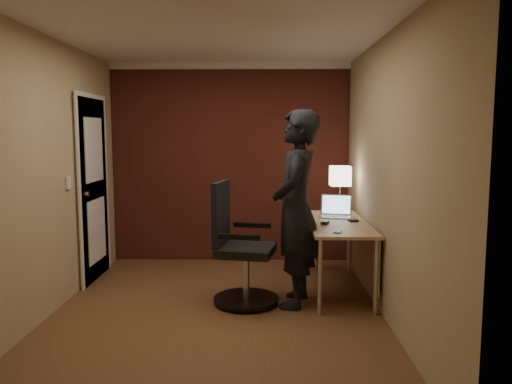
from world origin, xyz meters
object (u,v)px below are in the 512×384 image
wallet (353,220)px  person (296,209)px  laptop (336,211)px  phone (338,232)px  desk (344,234)px  office_chair (239,252)px  desk_lamp (340,177)px  mouse (325,223)px

wallet → person: person is taller
laptop → phone: (-0.10, -0.87, -0.06)m
desk → office_chair: 1.14m
office_chair → laptop: bearing=34.9°
wallet → person: 0.78m
desk_lamp → laptop: bearing=-108.8°
phone → wallet: 0.62m
desk_lamp → desk: bearing=-93.3°
desk → wallet: bearing=17.8°
mouse → wallet: (0.31, 0.17, -0.01)m
desk → office_chair: office_chair is taller
desk → laptop: laptop is taller
mouse → phone: (0.07, -0.40, -0.01)m
desk_lamp → wallet: size_ratio=4.86×
phone → wallet: wallet is taller
wallet → desk_lamp: bearing=96.9°
person → desk_lamp: bearing=160.4°
mouse → desk: bearing=57.6°
laptop → person: 0.88m
phone → desk_lamp: bearing=97.8°
laptop → person: person is taller
desk_lamp → mouse: (-0.25, -0.69, -0.40)m
wallet → person: (-0.62, -0.43, 0.18)m
desk_lamp → person: (-0.55, -0.95, -0.22)m
mouse → wallet: mouse is taller
desk → wallet: wallet is taller
mouse → wallet: 0.36m
desk → person: 0.73m
wallet → mouse: bearing=-150.9°
desk_lamp → laptop: desk_lamp is taller
desk → desk_lamp: desk_lamp is taller
laptop → wallet: size_ratio=3.44×
mouse → office_chair: bearing=-139.7°
desk_lamp → wallet: bearing=-83.1°
office_chair → desk_lamp: bearing=40.5°
desk → wallet: (0.09, 0.03, 0.14)m
laptop → phone: bearing=-96.7°
mouse → phone: bearing=-56.1°
laptop → desk: bearing=-82.0°
wallet → person: size_ratio=0.06×
phone → person: person is taller
office_chair → person: 0.68m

